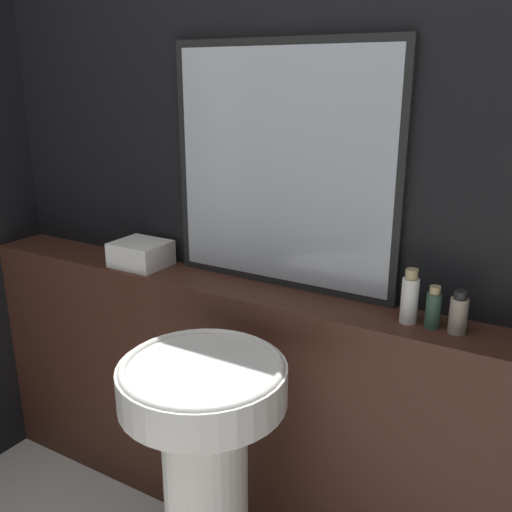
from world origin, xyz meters
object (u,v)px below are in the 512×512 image
(pedestal_sink, at_px, (205,463))
(towel_stack, at_px, (141,254))
(mirror, at_px, (282,169))
(shampoo_bottle, at_px, (410,298))
(conditioner_bottle, at_px, (433,309))
(lotion_bottle, at_px, (458,314))

(pedestal_sink, height_order, towel_stack, towel_stack)
(pedestal_sink, height_order, mirror, mirror)
(shampoo_bottle, bearing_deg, mirror, 169.38)
(towel_stack, bearing_deg, pedestal_sink, -35.27)
(pedestal_sink, relative_size, towel_stack, 4.51)
(towel_stack, distance_m, shampoo_bottle, 1.04)
(pedestal_sink, distance_m, conditioner_bottle, 0.82)
(towel_stack, relative_size, conditioner_bottle, 1.57)
(shampoo_bottle, bearing_deg, conditioner_bottle, 0.00)
(towel_stack, height_order, lotion_bottle, lotion_bottle)
(pedestal_sink, xyz_separation_m, mirror, (-0.02, 0.50, 0.82))
(pedestal_sink, height_order, conditioner_bottle, conditioner_bottle)
(mirror, xyz_separation_m, shampoo_bottle, (0.48, -0.09, -0.33))
(mirror, height_order, lotion_bottle, mirror)
(mirror, bearing_deg, towel_stack, -170.92)
(conditioner_bottle, bearing_deg, towel_stack, 180.00)
(conditioner_bottle, bearing_deg, lotion_bottle, -0.00)
(towel_stack, bearing_deg, shampoo_bottle, -0.00)
(pedestal_sink, bearing_deg, conditioner_bottle, 37.61)
(shampoo_bottle, bearing_deg, pedestal_sink, -138.39)
(mirror, relative_size, lotion_bottle, 6.50)
(shampoo_bottle, distance_m, conditioner_bottle, 0.07)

